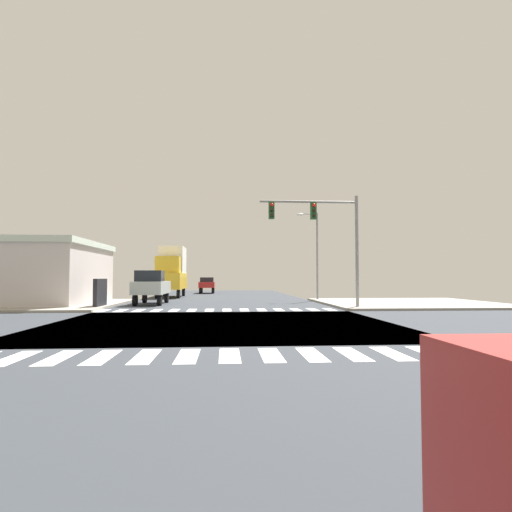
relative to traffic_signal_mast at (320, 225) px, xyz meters
The scene contains 10 objects.
ground 10.91m from the traffic_signal_mast, 126.98° to the right, with size 90.00×90.00×0.05m.
sidewalk_corner_ne 9.71m from the traffic_signal_mast, 30.75° to the left, with size 12.00×12.00×0.14m.
sidewalk_corner_nw 19.92m from the traffic_signal_mast, 167.21° to the left, with size 12.00×12.00×0.14m.
crosswalk_near 16.96m from the traffic_signal_mast, 111.99° to the right, with size 13.50×2.00×0.01m.
crosswalk_far 7.88m from the traffic_signal_mast, behind, with size 13.50×2.00×0.01m.
traffic_signal_mast is the anchor object (origin of this frame).
street_lamp 9.39m from the traffic_signal_mast, 80.58° to the left, with size 1.78×0.32×7.16m.
box_truck_farside_1 19.90m from the traffic_signal_mast, 123.22° to the left, with size 2.40×7.20×4.85m.
sedan_queued_1 27.83m from the traffic_signal_mast, 106.48° to the left, with size 1.80×4.30×1.88m.
pickup_leading_1 12.59m from the traffic_signal_mast, 154.06° to the left, with size 2.00×5.10×2.35m.
Camera 1 is at (0.13, -17.86, 1.88)m, focal length 30.49 mm.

